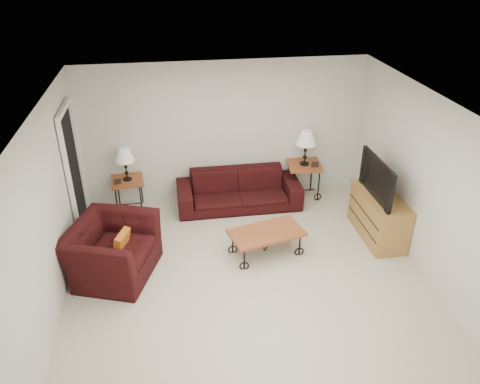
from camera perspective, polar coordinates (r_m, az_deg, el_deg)
name	(u,v)px	position (r m, az deg, el deg)	size (l,w,h in m)	color
ground	(248,277)	(6.81, 0.93, -10.23)	(5.00, 5.00, 0.00)	#BBAFA0
wall_back	(224,131)	(8.34, -1.94, 7.37)	(5.00, 0.02, 2.50)	silver
wall_front	(299,346)	(4.17, 7.23, -18.05)	(5.00, 0.02, 2.50)	silver
wall_left	(48,216)	(6.23, -22.28, -2.74)	(0.02, 5.00, 2.50)	silver
wall_right	(427,187)	(6.94, 21.81, 0.62)	(0.02, 5.00, 2.50)	silver
ceiling	(249,108)	(5.59, 1.14, 10.16)	(5.00, 5.00, 0.00)	white
doorway	(74,174)	(7.75, -19.51, 2.08)	(0.08, 0.94, 2.04)	black
sofa	(239,190)	(8.33, -0.16, 0.26)	(2.17, 0.85, 0.63)	black
side_table_left	(129,194)	(8.46, -13.30, -0.28)	(0.54, 0.54, 0.59)	#9A4127
side_table_right	(303,180)	(8.73, 7.68, 1.45)	(0.60, 0.60, 0.65)	#9A4127
lamp_left	(125,164)	(8.20, -13.75, 3.30)	(0.33, 0.33, 0.59)	black
lamp_right	(306,148)	(8.45, 7.96, 5.37)	(0.37, 0.37, 0.65)	black
photo_frame_left	(118,182)	(8.18, -14.65, 1.23)	(0.12, 0.02, 0.10)	black
photo_frame_right	(315,164)	(8.48, 9.10, 3.34)	(0.13, 0.02, 0.11)	black
coffee_table	(266,243)	(7.14, 3.19, -6.16)	(1.08, 0.59, 0.41)	#9A4127
armchair	(112,250)	(6.88, -15.31, -6.83)	(1.22, 1.07, 0.79)	black
throw_pillow	(121,244)	(6.75, -14.21, -6.14)	(0.36, 0.09, 0.36)	#B04916
tv_stand	(378,216)	(7.78, 16.46, -2.83)	(0.51, 1.22, 0.73)	#A97A3F
television	(383,178)	(7.45, 17.03, 1.65)	(1.10, 0.14, 0.63)	black
backpack	(295,198)	(8.35, 6.74, -0.72)	(0.32, 0.25, 0.42)	black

